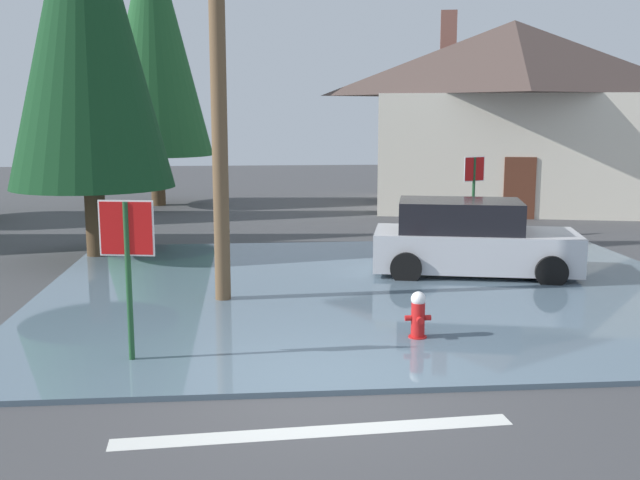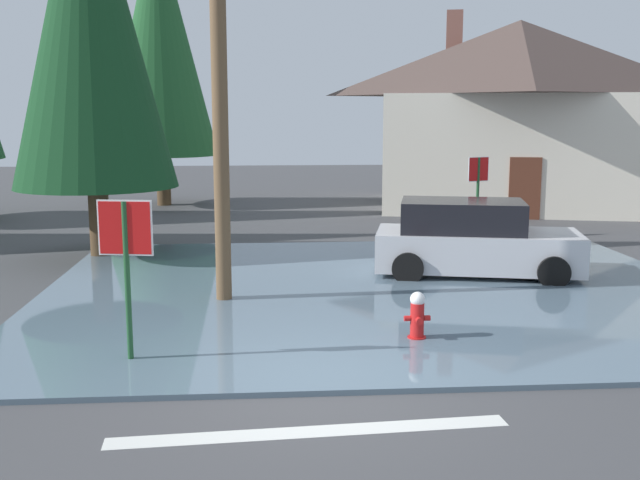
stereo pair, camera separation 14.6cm
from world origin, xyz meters
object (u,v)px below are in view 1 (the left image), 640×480
at_px(stop_sign_near, 127,248).
at_px(stop_sign_far, 474,181).
at_px(house, 511,111).
at_px(pine_tree_mid_left, 85,17).
at_px(parked_car, 471,240).
at_px(pine_tree_short_left, 153,38).
at_px(utility_pole, 218,71).
at_px(fire_hydrant, 418,317).

relative_size(stop_sign_near, stop_sign_far, 1.02).
height_order(stop_sign_far, house, house).
relative_size(stop_sign_near, pine_tree_mid_left, 0.24).
height_order(parked_car, pine_tree_short_left, pine_tree_short_left).
height_order(utility_pole, house, utility_pole).
xyz_separation_m(utility_pole, stop_sign_far, (6.56, 6.66, -2.54)).
bearing_deg(house, utility_pole, -126.32).
bearing_deg(parked_car, pine_tree_mid_left, 162.08).
height_order(stop_sign_near, utility_pole, utility_pole).
relative_size(parked_car, pine_tree_short_left, 0.43).
bearing_deg(utility_pole, stop_sign_near, -108.68).
relative_size(stop_sign_far, house, 0.20).
height_order(utility_pole, pine_tree_mid_left, pine_tree_mid_left).
bearing_deg(house, stop_sign_near, -123.32).
height_order(house, pine_tree_mid_left, pine_tree_mid_left).
bearing_deg(utility_pole, house, 53.68).
bearing_deg(house, pine_tree_short_left, 174.00).
height_order(pine_tree_mid_left, pine_tree_short_left, pine_tree_short_left).
relative_size(house, parked_car, 2.54).
xyz_separation_m(parked_car, pine_tree_short_left, (-8.07, 12.96, 5.30)).
bearing_deg(parked_car, stop_sign_far, 73.06).
bearing_deg(parked_car, house, 67.59).
bearing_deg(fire_hydrant, stop_sign_far, 69.01).
bearing_deg(stop_sign_far, fire_hydrant, -110.99).
height_order(fire_hydrant, pine_tree_mid_left, pine_tree_mid_left).
height_order(fire_hydrant, utility_pole, utility_pole).
distance_m(fire_hydrant, pine_tree_short_left, 19.26).
bearing_deg(pine_tree_mid_left, stop_sign_near, -75.31).
xyz_separation_m(house, parked_car, (-4.79, -11.61, -2.68)).
xyz_separation_m(fire_hydrant, pine_tree_short_left, (-5.98, 17.40, 5.68)).
xyz_separation_m(utility_pole, pine_tree_mid_left, (-3.14, 4.49, 1.40)).
xyz_separation_m(stop_sign_far, pine_tree_mid_left, (-9.70, -2.17, 3.94)).
bearing_deg(stop_sign_near, fire_hydrant, 9.03).
height_order(fire_hydrant, pine_tree_short_left, pine_tree_short_left).
xyz_separation_m(stop_sign_far, pine_tree_short_left, (-9.54, 8.13, 4.49)).
height_order(stop_sign_far, parked_car, stop_sign_far).
height_order(stop_sign_near, pine_tree_mid_left, pine_tree_mid_left).
relative_size(stop_sign_near, pine_tree_short_left, 0.22).
bearing_deg(pine_tree_mid_left, fire_hydrant, -49.16).
distance_m(utility_pole, stop_sign_far, 9.68).
relative_size(fire_hydrant, parked_car, 0.17).
distance_m(stop_sign_far, house, 7.78).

